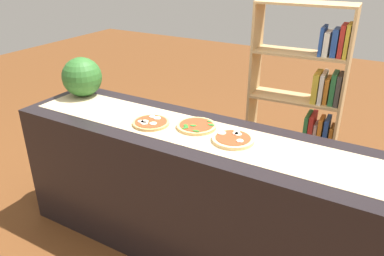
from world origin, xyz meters
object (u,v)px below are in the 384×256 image
object	(u,v)px
pizza_mozzarella_2	(233,139)
bookshelf	(308,102)
pizza_spinach_1	(196,126)
watermelon	(82,77)
pizza_mozzarella_0	(151,123)

from	to	relation	value
pizza_mozzarella_2	bookshelf	world-z (taller)	bookshelf
pizza_spinach_1	bookshelf	distance (m)	1.24
pizza_mozzarella_2	pizza_spinach_1	bearing A→B (deg)	168.27
pizza_mozzarella_2	watermelon	bearing A→B (deg)	174.12
watermelon	pizza_mozzarella_2	bearing A→B (deg)	-5.88
pizza_mozzarella_2	pizza_mozzarella_0	bearing A→B (deg)	-175.42
pizza_mozzarella_2	bookshelf	size ratio (longest dim) A/B	0.16
pizza_spinach_1	watermelon	xyz separation A→B (m)	(-1.01, 0.08, 0.13)
pizza_spinach_1	watermelon	distance (m)	1.03
pizza_spinach_1	pizza_mozzarella_0	bearing A→B (deg)	-159.88
pizza_spinach_1	pizza_mozzarella_2	xyz separation A→B (m)	(0.27, -0.06, 0.00)
pizza_mozzarella_2	bookshelf	bearing A→B (deg)	83.59
watermelon	bookshelf	distance (m)	1.81
bookshelf	pizza_mozzarella_0	bearing A→B (deg)	-118.39
pizza_spinach_1	pizza_mozzarella_2	bearing A→B (deg)	-11.73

